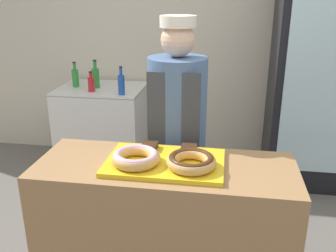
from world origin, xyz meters
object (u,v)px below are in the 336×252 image
(bottle_blue, at_px, (121,84))
(donut_light_glaze, at_px, (136,157))
(beverage_fridge, at_px, (311,81))
(bottle_red, at_px, (91,84))
(serving_tray, at_px, (165,162))
(bottle_green, at_px, (75,77))
(brownie_back_left, at_px, (150,146))
(baker_person, at_px, (177,136))
(brownie_back_right, at_px, (189,149))
(bottle_green_b, at_px, (96,77))
(donut_chocolate_glaze, at_px, (191,161))
(chest_freezer, at_px, (104,126))

(bottle_blue, bearing_deg, donut_light_glaze, -71.65)
(beverage_fridge, height_order, bottle_red, beverage_fridge)
(serving_tray, xyz_separation_m, bottle_green, (-1.20, 1.73, 0.04))
(brownie_back_left, relative_size, bottle_red, 0.44)
(donut_light_glaze, relative_size, baker_person, 0.16)
(serving_tray, distance_m, beverage_fridge, 2.03)
(baker_person, height_order, bottle_red, baker_person)
(brownie_back_right, bearing_deg, bottle_green_b, 124.67)
(brownie_back_left, xyz_separation_m, bottle_green_b, (-0.87, 1.58, 0.02))
(baker_person, relative_size, bottle_red, 8.29)
(donut_chocolate_glaze, bearing_deg, brownie_back_left, 142.54)
(donut_light_glaze, bearing_deg, bottle_blue, 108.35)
(brownie_back_right, bearing_deg, baker_person, 107.07)
(beverage_fridge, bearing_deg, bottle_red, -175.28)
(brownie_back_left, bearing_deg, bottle_red, 121.19)
(bottle_red, distance_m, bottle_green, 0.28)
(brownie_back_left, bearing_deg, beverage_fridge, 53.74)
(bottle_green, bearing_deg, bottle_red, -36.16)
(serving_tray, bearing_deg, donut_light_glaze, -158.79)
(serving_tray, xyz_separation_m, donut_chocolate_glaze, (0.14, -0.06, 0.05))
(bottle_green, bearing_deg, donut_light_glaze, -59.39)
(brownie_back_left, distance_m, chest_freezer, 1.87)
(brownie_back_right, height_order, bottle_green_b, bottle_green_b)
(bottle_blue, bearing_deg, brownie_back_left, -68.07)
(brownie_back_right, distance_m, bottle_red, 1.79)
(brownie_back_left, distance_m, baker_person, 0.41)
(bottle_red, bearing_deg, bottle_green, 143.84)
(brownie_back_left, relative_size, bottle_green, 0.34)
(baker_person, distance_m, chest_freezer, 1.58)
(bottle_green, bearing_deg, brownie_back_right, -50.52)
(donut_chocolate_glaze, xyz_separation_m, bottle_red, (-1.12, 1.62, -0.03))
(chest_freezer, xyz_separation_m, bottle_blue, (0.28, -0.24, 0.52))
(donut_light_glaze, bearing_deg, bottle_red, 117.17)
(donut_chocolate_glaze, relative_size, beverage_fridge, 0.13)
(serving_tray, relative_size, chest_freezer, 0.73)
(brownie_back_right, relative_size, chest_freezer, 0.10)
(donut_light_glaze, xyz_separation_m, bottle_green_b, (-0.84, 1.77, 0.00))
(bottle_red, height_order, bottle_green_b, bottle_green_b)
(brownie_back_right, xyz_separation_m, chest_freezer, (-1.05, 1.60, -0.50))
(chest_freezer, bearing_deg, bottle_green, -177.62)
(serving_tray, distance_m, donut_light_glaze, 0.16)
(brownie_back_left, height_order, brownie_back_right, same)
(serving_tray, distance_m, brownie_back_left, 0.18)
(baker_person, height_order, bottle_blue, baker_person)
(serving_tray, relative_size, baker_person, 0.38)
(donut_light_glaze, relative_size, beverage_fridge, 0.13)
(brownie_back_left, bearing_deg, bottle_green_b, 118.86)
(beverage_fridge, bearing_deg, bottle_blue, -172.18)
(brownie_back_right, bearing_deg, bottle_green, 129.48)
(donut_light_glaze, bearing_deg, donut_chocolate_glaze, 0.00)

